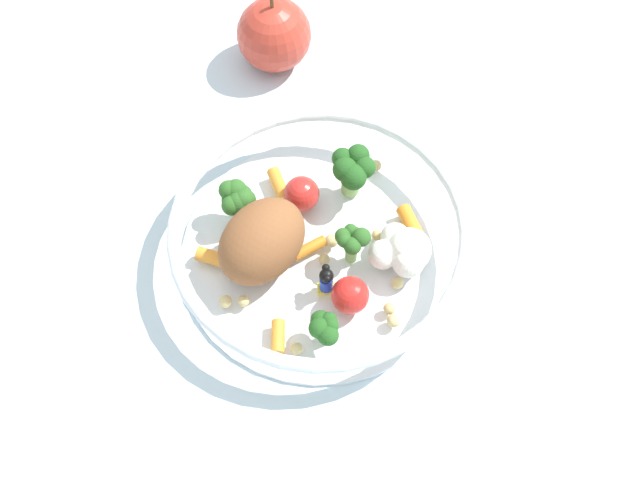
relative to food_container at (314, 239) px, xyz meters
name	(u,v)px	position (x,y,z in m)	size (l,w,h in m)	color
ground_plane	(334,265)	(0.01, 0.02, -0.03)	(2.40, 2.40, 0.00)	silver
food_container	(314,239)	(0.00, 0.00, 0.00)	(0.25, 0.25, 0.07)	white
loose_apple	(274,35)	(-0.23, -0.01, 0.01)	(0.07, 0.07, 0.08)	#BC3828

